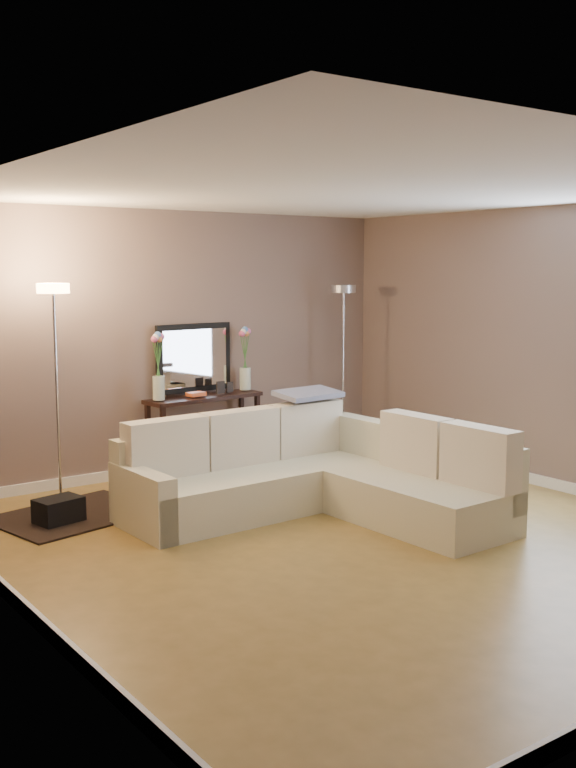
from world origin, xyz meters
TOP-DOWN VIEW (x-y plane):
  - floor at (0.00, 0.00)m, footprint 5.00×5.50m
  - ceiling at (0.00, 0.00)m, footprint 5.00×5.50m
  - wall_back at (0.00, 2.76)m, footprint 5.00×0.02m
  - wall_left at (-2.51, 0.00)m, footprint 0.02×5.50m
  - wall_right at (2.51, 0.00)m, footprint 0.02×5.50m
  - baseboard_back at (0.00, 2.73)m, footprint 5.00×0.03m
  - baseboard_left at (-2.48, 0.00)m, footprint 0.03×5.50m
  - baseboard_right at (2.48, 0.00)m, footprint 0.03×5.50m
  - sectional_sofa at (0.21, 0.73)m, footprint 2.42×2.29m
  - throw_blanket at (0.60, 1.31)m, footprint 0.62×0.39m
  - console_table at (0.16, 2.55)m, footprint 1.27×0.45m
  - leaning_mirror at (0.22, 2.72)m, footprint 0.88×0.12m
  - table_decor at (0.24, 2.52)m, footprint 0.53×0.13m
  - flower_vase_left at (-0.29, 2.51)m, footprint 0.15×0.13m
  - flower_vase_right at (0.76, 2.60)m, footprint 0.15×0.13m
  - floor_lamp_lit at (-1.42, 2.20)m, footprint 0.32×0.32m
  - floor_lamp_unlit at (1.84, 2.31)m, footprint 0.32×0.32m
  - charcoal_rug at (-1.44, 1.82)m, footprint 1.41×1.17m
  - black_bag at (-1.63, 1.69)m, footprint 0.40×0.32m

SIDE VIEW (x-z plane):
  - floor at x=0.00m, z-range -0.01..0.00m
  - charcoal_rug at x=-1.44m, z-range 0.00..0.02m
  - baseboard_back at x=0.00m, z-range 0.00..0.10m
  - baseboard_left at x=-2.48m, z-range 0.00..0.10m
  - baseboard_right at x=2.48m, z-range 0.00..0.10m
  - black_bag at x=-1.63m, z-range -0.02..0.21m
  - sectional_sofa at x=0.21m, z-range -0.11..0.73m
  - console_table at x=0.16m, z-range 0.05..0.82m
  - table_decor at x=0.24m, z-range 0.75..0.88m
  - throw_blanket at x=0.60m, z-range 0.87..0.95m
  - flower_vase_left at x=-0.29m, z-range 0.73..1.39m
  - flower_vase_right at x=0.76m, z-range 0.73..1.39m
  - leaning_mirror at x=0.22m, z-range 0.79..1.48m
  - wall_back at x=0.00m, z-range 0.00..2.60m
  - wall_left at x=-2.51m, z-range 0.00..2.60m
  - wall_right at x=2.51m, z-range 0.00..2.60m
  - floor_lamp_unlit at x=1.84m, z-range 0.38..2.24m
  - floor_lamp_lit at x=-1.42m, z-range 0.39..2.30m
  - ceiling at x=0.00m, z-range 2.60..2.61m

